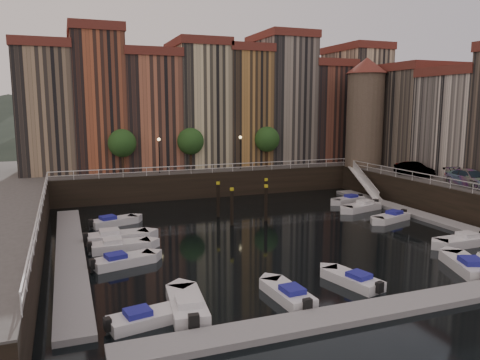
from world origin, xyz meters
name	(u,v)px	position (x,y,z in m)	size (l,w,h in m)	color
ground	(267,231)	(0.00, 0.00, 0.00)	(200.00, 200.00, 0.00)	black
quay_far	(191,174)	(0.00, 26.00, 1.50)	(80.00, 20.00, 3.00)	black
dock_left	(70,253)	(-16.20, -1.00, 0.17)	(2.00, 28.00, 0.35)	gray
dock_right	(423,216)	(16.20, -1.00, 0.17)	(2.00, 28.00, 0.35)	gray
dock_near	(395,306)	(0.00, -17.00, 0.17)	(30.00, 2.00, 0.35)	gray
mountains	(126,115)	(1.72, 110.00, 7.92)	(145.00, 100.00, 18.00)	#2D382D
far_terrace	(219,105)	(3.31, 23.50, 10.95)	(48.70, 10.30, 17.50)	#9B8163
right_terrace	(472,117)	(26.50, 3.80, 9.56)	(9.30, 24.30, 14.00)	#6D6152
corner_tower	(365,111)	(20.00, 14.50, 10.19)	(5.20, 5.20, 13.80)	#6B5B4C
promenade_trees	(196,141)	(-1.33, 18.20, 6.58)	(21.20, 3.20, 5.20)	black
street_lamps	(201,148)	(-1.00, 17.20, 5.90)	(10.36, 0.36, 4.18)	black
railings	(247,180)	(0.00, 4.88, 3.79)	(36.08, 34.04, 0.52)	white
gangway	(364,181)	(17.10, 10.00, 1.92)	(2.78, 8.32, 3.73)	white
mooring_pilings	(246,202)	(-0.06, 4.94, 1.65)	(5.63, 4.34, 3.78)	black
boat_left_0	(146,318)	(-12.81, -14.02, 0.32)	(4.25, 2.23, 0.95)	silver
boat_left_1	(122,261)	(-12.90, -4.71, 0.34)	(4.49, 2.53, 1.00)	silver
boat_left_2	(119,246)	(-12.71, -1.19, 0.35)	(4.56, 1.71, 1.05)	silver
boat_left_3	(116,237)	(-12.67, 1.25, 0.39)	(5.09, 2.04, 1.16)	silver
boat_left_4	(113,222)	(-12.40, 6.78, 0.34)	(4.49, 2.79, 1.01)	silver
boat_right_1	(462,241)	(12.56, -9.32, 0.36)	(4.64, 1.76, 1.06)	silver
boat_right_2	(391,217)	(12.51, -0.86, 0.34)	(4.47, 2.73, 1.00)	silver
boat_right_3	(362,207)	(12.56, 3.94, 0.37)	(4.90, 2.84, 1.10)	silver
boat_right_4	(348,200)	(13.46, 7.76, 0.32)	(4.25, 2.39, 0.95)	silver
boat_near_0	(187,306)	(-10.57, -13.47, 0.38)	(2.25, 4.97, 1.12)	silver
boat_near_1	(288,294)	(-4.82, -13.82, 0.33)	(1.80, 4.33, 0.98)	silver
boat_near_2	(353,280)	(-0.12, -13.24, 0.33)	(2.43, 4.32, 0.97)	silver
boat_near_3	(467,266)	(8.32, -13.85, 0.38)	(3.30, 4.99, 1.13)	silver
car_a	(412,169)	(20.81, 6.23, 3.73)	(1.73, 4.30, 1.46)	gray
car_b	(414,170)	(20.04, 5.06, 3.75)	(1.60, 4.58, 1.51)	gray
car_c	(470,179)	(20.31, -2.44, 3.80)	(2.25, 5.55, 1.61)	gray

